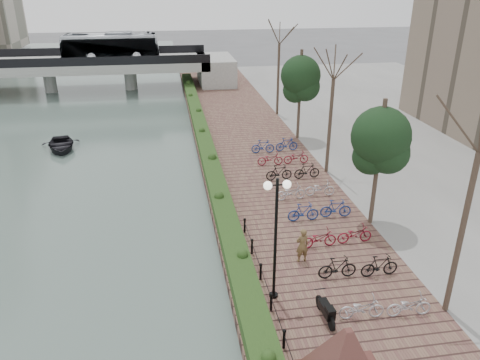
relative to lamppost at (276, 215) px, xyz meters
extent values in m
cube|color=brown|center=(2.31, 13.68, -3.91)|extent=(8.00, 75.00, 0.50)
cube|color=gray|center=(18.31, 13.68, -3.91)|extent=(24.00, 75.00, 0.50)
cube|color=#1E3B15|center=(-1.09, 16.18, -3.36)|extent=(1.10, 56.00, 0.60)
cylinder|color=black|center=(-0.29, -2.82, -3.31)|extent=(0.10, 0.10, 0.70)
cylinder|color=black|center=(-0.29, -0.82, -3.31)|extent=(0.10, 0.10, 0.70)
cylinder|color=black|center=(-0.29, 1.18, -3.31)|extent=(0.10, 0.10, 0.70)
cylinder|color=black|center=(-0.29, 3.18, -3.31)|extent=(0.10, 0.10, 0.70)
cylinder|color=black|center=(-0.29, 5.18, -3.31)|extent=(0.10, 0.10, 0.70)
cylinder|color=black|center=(0.00, 0.00, -1.11)|extent=(0.12, 0.12, 5.10)
cylinder|color=black|center=(0.00, 0.00, 1.20)|extent=(0.70, 0.06, 0.06)
sphere|color=white|center=(-0.35, 0.00, 1.20)|extent=(0.32, 0.32, 0.32)
sphere|color=white|center=(0.35, 0.00, 1.20)|extent=(0.32, 0.32, 0.32)
imported|color=brown|center=(1.79, 2.25, -2.85)|extent=(0.63, 0.46, 1.63)
imported|color=silver|center=(2.91, -1.84, -3.21)|extent=(0.60, 1.71, 0.90)
imported|color=black|center=(2.91, 0.76, -3.16)|extent=(0.47, 1.66, 1.00)
imported|color=maroon|center=(2.91, 3.36, -3.21)|extent=(0.60, 1.72, 0.90)
imported|color=navy|center=(2.91, 5.96, -3.16)|extent=(0.47, 1.66, 1.00)
imported|color=silver|center=(2.91, 8.56, -3.21)|extent=(0.60, 1.71, 0.90)
imported|color=black|center=(2.91, 11.16, -3.16)|extent=(0.47, 1.66, 1.00)
imported|color=maroon|center=(2.91, 13.76, -3.21)|extent=(0.60, 1.72, 0.90)
imported|color=navy|center=(2.91, 16.36, -3.16)|extent=(0.47, 1.66, 1.00)
imported|color=silver|center=(4.71, -1.84, -3.21)|extent=(0.60, 1.71, 0.90)
imported|color=black|center=(4.71, 0.76, -3.16)|extent=(0.47, 1.66, 1.00)
imported|color=maroon|center=(4.71, 3.36, -3.21)|extent=(0.60, 1.72, 0.90)
imported|color=navy|center=(4.71, 5.96, -3.16)|extent=(0.47, 1.66, 1.00)
imported|color=silver|center=(4.71, 8.56, -3.21)|extent=(0.60, 1.71, 0.90)
imported|color=black|center=(4.71, 11.16, -3.16)|extent=(0.47, 1.66, 1.00)
imported|color=maroon|center=(4.71, 13.76, -3.21)|extent=(0.60, 1.72, 0.90)
imported|color=navy|center=(4.71, 16.36, -3.16)|extent=(0.47, 1.66, 1.00)
cube|color=gray|center=(-16.69, 41.18, -1.16)|extent=(36.00, 8.00, 1.00)
cube|color=black|center=(-16.69, 37.28, -0.21)|extent=(36.00, 0.15, 0.90)
cube|color=black|center=(-16.69, 45.08, -0.21)|extent=(36.00, 0.15, 0.90)
cylinder|color=gray|center=(-16.69, 41.18, -2.91)|extent=(1.40, 1.40, 2.50)
cylinder|color=gray|center=(-7.69, 41.18, -2.91)|extent=(1.40, 1.40, 2.50)
imported|color=white|center=(-9.55, 41.18, 0.84)|extent=(2.52, 10.77, 3.00)
imported|color=black|center=(-11.89, 20.59, -3.73)|extent=(3.58, 4.47, 0.83)
camera|label=1|loc=(-3.73, -14.81, 8.02)|focal=35.00mm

